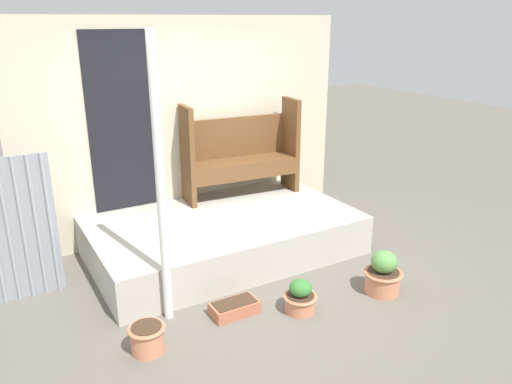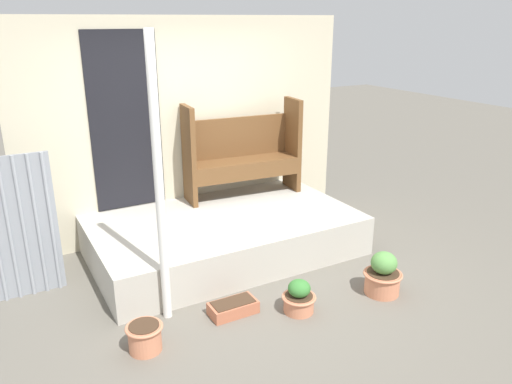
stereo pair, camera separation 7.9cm
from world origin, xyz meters
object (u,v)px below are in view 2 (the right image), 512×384
(flower_pot_middle, at_px, (299,298))
(flower_pot_right, at_px, (383,276))
(support_post, at_px, (159,186))
(flower_pot_left, at_px, (145,336))
(planter_box_rect, at_px, (233,308))
(bench, at_px, (242,150))

(flower_pot_middle, relative_size, flower_pot_right, 0.73)
(support_post, height_order, flower_pot_left, support_post)
(flower_pot_left, height_order, planter_box_rect, flower_pot_left)
(flower_pot_right, xyz_separation_m, planter_box_rect, (-1.44, 0.39, -0.13))
(support_post, relative_size, flower_pot_right, 5.70)
(flower_pot_left, distance_m, flower_pot_right, 2.32)
(support_post, xyz_separation_m, planter_box_rect, (0.54, -0.25, -1.19))
(flower_pot_left, relative_size, flower_pot_right, 0.70)
(bench, distance_m, planter_box_rect, 2.25)
(flower_pot_left, distance_m, flower_pot_middle, 1.41)
(support_post, relative_size, planter_box_rect, 5.72)
(support_post, xyz_separation_m, flower_pot_right, (1.98, -0.64, -1.06))
(flower_pot_left, height_order, flower_pot_middle, flower_pot_middle)
(flower_pot_middle, height_order, planter_box_rect, flower_pot_middle)
(flower_pot_middle, bearing_deg, flower_pot_left, 174.54)
(flower_pot_left, bearing_deg, flower_pot_right, -6.46)
(bench, bearing_deg, support_post, -131.08)
(support_post, distance_m, bench, 2.18)
(support_post, bearing_deg, bench, 43.93)
(support_post, relative_size, flower_pot_left, 8.14)
(flower_pot_right, relative_size, planter_box_rect, 1.00)
(flower_pot_middle, xyz_separation_m, planter_box_rect, (-0.54, 0.26, -0.08))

